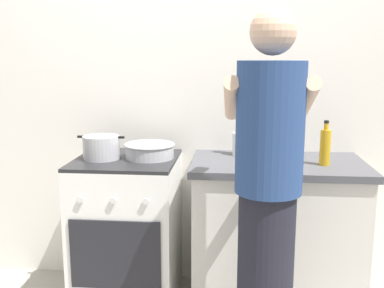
# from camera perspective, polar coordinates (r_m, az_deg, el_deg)

# --- Properties ---
(back_wall) EXTENTS (3.20, 0.10, 2.50)m
(back_wall) POSITION_cam_1_polar(r_m,az_deg,el_deg) (2.93, 3.64, 6.16)
(back_wall) COLOR silver
(back_wall) RESTS_ON ground
(countertop) EXTENTS (1.00, 0.60, 0.90)m
(countertop) POSITION_cam_1_polar(r_m,az_deg,el_deg) (2.79, 10.55, -11.19)
(countertop) COLOR silver
(countertop) RESTS_ON ground
(stove_range) EXTENTS (0.60, 0.62, 0.90)m
(stove_range) POSITION_cam_1_polar(r_m,az_deg,el_deg) (2.85, -8.12, -10.68)
(stove_range) COLOR white
(stove_range) RESTS_ON ground
(pot) EXTENTS (0.28, 0.22, 0.14)m
(pot) POSITION_cam_1_polar(r_m,az_deg,el_deg) (2.71, -11.42, -0.42)
(pot) COLOR #B2B2B7
(pot) RESTS_ON stove_range
(mixing_bowl) EXTENTS (0.30, 0.30, 0.09)m
(mixing_bowl) POSITION_cam_1_polar(r_m,az_deg,el_deg) (2.70, -5.40, -0.77)
(mixing_bowl) COLOR #B7B7BC
(mixing_bowl) RESTS_ON stove_range
(utensil_crock) EXTENTS (0.10, 0.10, 0.32)m
(utensil_crock) POSITION_cam_1_polar(r_m,az_deg,el_deg) (2.78, 6.10, 0.68)
(utensil_crock) COLOR silver
(utensil_crock) RESTS_ON countertop
(spice_bottle) EXTENTS (0.04, 0.04, 0.09)m
(spice_bottle) POSITION_cam_1_polar(r_m,az_deg,el_deg) (2.60, 11.59, -1.50)
(spice_bottle) COLOR silver
(spice_bottle) RESTS_ON countertop
(oil_bottle) EXTENTS (0.06, 0.06, 0.25)m
(oil_bottle) POSITION_cam_1_polar(r_m,az_deg,el_deg) (2.61, 16.51, -0.29)
(oil_bottle) COLOR gold
(oil_bottle) RESTS_ON countertop
(person) EXTENTS (0.41, 0.50, 1.70)m
(person) POSITION_cam_1_polar(r_m,az_deg,el_deg) (2.08, 9.54, -6.99)
(person) COLOR black
(person) RESTS_ON ground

